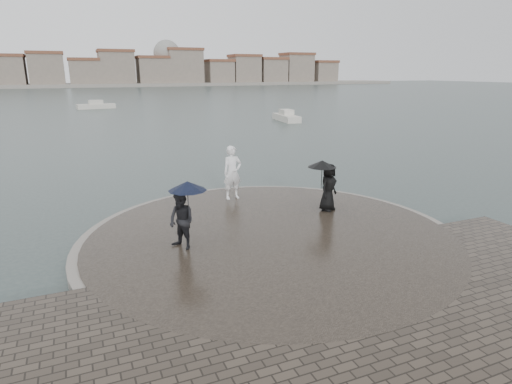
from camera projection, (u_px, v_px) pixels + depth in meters
name	position (u px, v px, depth m)	size (l,w,h in m)	color
ground	(328.00, 292.00, 11.08)	(400.00, 400.00, 0.00)	#2B3835
kerb_ring	(271.00, 239.00, 14.14)	(12.50, 12.50, 0.32)	gray
quay_tip	(271.00, 239.00, 14.13)	(11.90, 11.90, 0.36)	#2D261E
statue	(232.00, 173.00, 17.69)	(0.81, 0.53, 2.23)	white
visitor_left	(183.00, 211.00, 12.68)	(1.33, 1.21, 2.04)	black
visitor_right	(327.00, 181.00, 16.18)	(1.33, 1.13, 1.95)	black
far_skyline	(65.00, 71.00, 149.43)	(260.00, 20.00, 37.00)	gray
boats	(178.00, 111.00, 57.02)	(23.07, 30.02, 1.50)	beige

